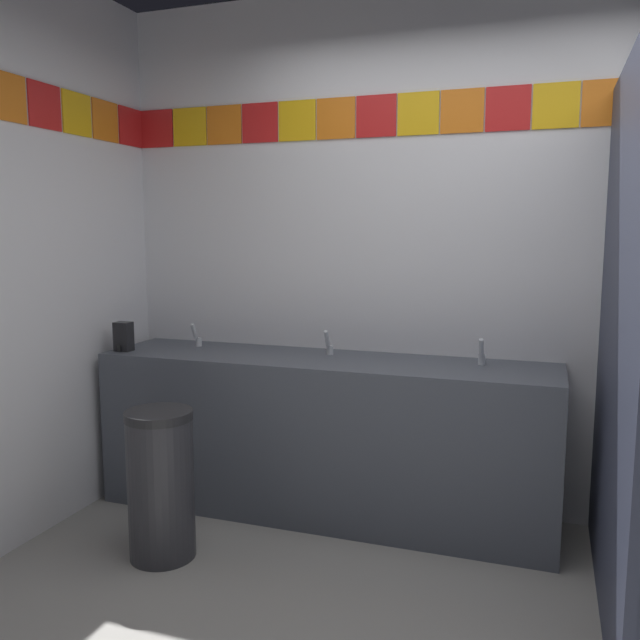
# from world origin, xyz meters

# --- Properties ---
(wall_back) EXTENTS (4.20, 0.09, 2.74)m
(wall_back) POSITION_xyz_m (0.00, 1.53, 1.38)
(wall_back) COLOR silver
(wall_back) RESTS_ON ground_plane
(vanity_counter) EXTENTS (2.37, 0.55, 0.83)m
(vanity_counter) POSITION_xyz_m (-0.86, 1.21, 0.43)
(vanity_counter) COLOR #4C515B
(vanity_counter) RESTS_ON ground_plane
(faucet_left) EXTENTS (0.04, 0.10, 0.14)m
(faucet_left) POSITION_xyz_m (-1.65, 1.30, 0.89)
(faucet_left) COLOR silver
(faucet_left) RESTS_ON vanity_counter
(faucet_center) EXTENTS (0.04, 0.10, 0.14)m
(faucet_center) POSITION_xyz_m (-0.86, 1.30, 0.89)
(faucet_center) COLOR silver
(faucet_center) RESTS_ON vanity_counter
(faucet_right) EXTENTS (0.04, 0.10, 0.14)m
(faucet_right) POSITION_xyz_m (-0.07, 1.30, 0.89)
(faucet_right) COLOR silver
(faucet_right) RESTS_ON vanity_counter
(soap_dispenser) EXTENTS (0.09, 0.09, 0.16)m
(soap_dispenser) POSITION_xyz_m (-1.97, 1.06, 0.91)
(soap_dispenser) COLOR black
(soap_dispenser) RESTS_ON vanity_counter
(trash_bin) EXTENTS (0.31, 0.31, 0.69)m
(trash_bin) POSITION_xyz_m (-1.40, 0.51, 0.35)
(trash_bin) COLOR #333338
(trash_bin) RESTS_ON ground_plane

